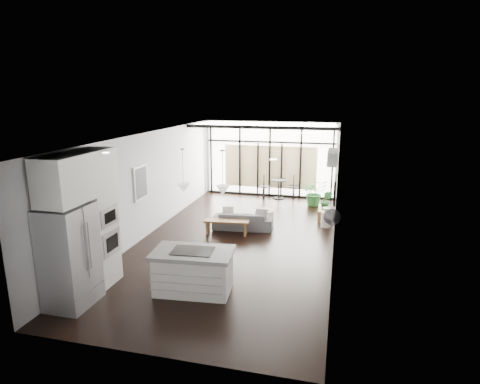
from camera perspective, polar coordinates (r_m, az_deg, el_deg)
The scene contains 27 objects.
floor at distance 10.78m, azimuth -0.39°, elevation -6.84°, with size 5.00×10.00×0.00m, color black.
ceiling at distance 10.12m, azimuth -0.42°, elevation 8.14°, with size 5.00×10.00×0.00m, color white.
wall_left at distance 11.23m, azimuth -12.85°, elevation 1.13°, with size 0.02×10.00×2.80m, color silver.
wall_right at distance 10.05m, azimuth 13.54°, elevation -0.40°, with size 0.02×10.00×2.80m, color silver.
wall_back at distance 15.16m, azimuth 4.32°, elevation 4.71°, with size 5.00×0.02×2.80m, color silver.
wall_front at distance 5.90m, azimuth -12.80°, elevation -10.70°, with size 5.00×0.02×2.80m, color silver.
glazing at distance 15.05m, azimuth 4.24°, elevation 4.64°, with size 5.00×0.20×2.80m, color black.
skylight at distance 14.02m, azimuth 3.72°, elevation 9.61°, with size 4.70×1.90×0.06m, color white.
neighbour_building at distance 15.16m, azimuth 4.27°, elevation 3.57°, with size 3.50×0.02×1.60m, color beige.
island at distance 8.05m, azimuth -6.66°, elevation -11.13°, with size 1.55×0.92×0.85m, color silver.
cooktop at distance 7.88m, azimuth -6.75°, elevation -8.29°, with size 0.79×0.53×0.01m, color black.
fridge at distance 7.97m, azimuth -23.07°, elevation -8.43°, with size 0.73×0.91×1.89m, color #959499.
appliance_column at distance 8.56m, azimuth -19.89°, elevation -4.26°, with size 0.66×0.69×2.55m, color silver.
upper_cabinets at distance 7.92m, azimuth -22.10°, elevation 2.18°, with size 0.62×1.75×0.86m, color silver.
pendant_left at distance 7.89m, azimuth -8.04°, elevation 0.58°, with size 0.26×0.26×0.18m, color white.
pendant_right at distance 7.63m, azimuth -2.45°, elevation 0.25°, with size 0.26×0.26×0.18m, color white.
sofa at distance 11.56m, azimuth 0.41°, elevation -3.63°, with size 1.70×0.50×0.67m, color #535356.
console_bench at distance 11.14m, azimuth -1.92°, elevation -5.04°, with size 1.25×0.31×0.40m, color brown.
pouf at distance 11.95m, azimuth 3.48°, elevation -3.62°, with size 0.56×0.56×0.44m, color beige.
crate at distance 12.55m, azimuth 12.06°, elevation -3.32°, with size 0.43×0.43×0.33m, color brown.
plant_tall at distance 14.15m, azimuth 10.53°, elevation -0.48°, with size 0.82×0.91×0.71m, color #266227.
plant_crate at distance 12.47m, azimuth 12.13°, elevation -1.99°, with size 0.35×0.64×0.28m, color #266227.
milk_can at distance 11.98m, azimuth 12.16°, elevation -3.53°, with size 0.29×0.29×0.58m, color #F0E0CC.
bistro_set at distance 14.89m, azimuth 5.52°, elevation 0.29°, with size 1.35×0.54×0.65m, color black.
tv at distance 11.05m, azimuth 13.38°, elevation 0.36°, with size 0.05×1.10×0.65m, color black.
ac_unit at distance 9.06m, azimuth 13.08°, elevation 4.86°, with size 0.22×0.90×0.30m, color white.
framed_art at distance 10.75m, azimuth -13.94°, elevation 1.32°, with size 0.04×0.70×0.90m, color black.
Camera 1 is at (2.51, -9.75, 3.83)m, focal length 30.00 mm.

